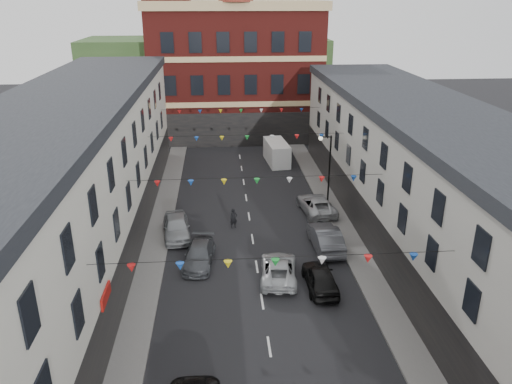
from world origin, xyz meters
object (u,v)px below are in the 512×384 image
object	(u,v)px
car_right_f	(316,205)
moving_car	(279,269)
car_left_d	(199,255)
white_van	(277,152)
car_right_d	(320,278)
car_right_e	(325,238)
street_lamp	(327,161)
car_left_e	(177,227)
pedestrian	(234,219)

from	to	relation	value
car_right_f	moving_car	world-z (taller)	car_right_f
car_left_d	white_van	distance (m)	22.24
car_right_d	white_van	world-z (taller)	white_van
car_right_d	car_right_e	distance (m)	5.26
car_right_f	white_van	size ratio (longest dim) A/B	0.99
car_right_f	car_left_d	bearing A→B (deg)	33.62
street_lamp	car_right_e	size ratio (longest dim) A/B	1.21
street_lamp	moving_car	bearing A→B (deg)	-114.79
car_left_e	white_van	distance (m)	19.18
car_right_e	moving_car	bearing A→B (deg)	43.19
car_left_e	car_right_e	distance (m)	10.79
moving_car	street_lamp	bearing A→B (deg)	-108.40
moving_car	white_van	world-z (taller)	white_van
car_right_e	car_right_f	size ratio (longest dim) A/B	0.98
moving_car	pedestrian	distance (m)	7.90
car_right_e	white_van	distance (m)	19.45
car_left_d	moving_car	size ratio (longest dim) A/B	0.95
car_left_d	pedestrian	distance (m)	5.81
pedestrian	car_right_e	bearing A→B (deg)	-51.14
street_lamp	car_right_e	distance (m)	8.52
white_van	pedestrian	distance (m)	16.46
car_right_d	car_right_f	bearing A→B (deg)	-100.47
car_left_e	car_right_d	xyz separation A→B (m)	(9.10, -7.71, -0.07)
car_left_d	car_left_e	world-z (taller)	car_left_e
car_left_e	white_van	xyz separation A→B (m)	(9.30, 16.78, 0.33)
car_left_e	street_lamp	bearing A→B (deg)	16.29
moving_car	car_left_d	bearing A→B (deg)	-17.66
street_lamp	pedestrian	world-z (taller)	street_lamp
street_lamp	car_left_d	bearing A→B (deg)	-137.93
white_van	pedestrian	xyz separation A→B (m)	(-5.09, -15.65, -0.35)
car_right_f	car_right_d	bearing A→B (deg)	74.45
car_left_e	pedestrian	distance (m)	4.35
moving_car	white_van	distance (m)	23.28
street_lamp	car_left_e	distance (m)	13.47
car_right_d	car_right_e	xyz separation A→B (m)	(1.37, 5.08, 0.09)
car_left_e	car_right_e	world-z (taller)	car_right_e
car_left_e	moving_car	size ratio (longest dim) A/B	0.99
street_lamp	pedestrian	distance (m)	9.35
street_lamp	moving_car	distance (m)	13.08
car_right_d	car_right_e	world-z (taller)	car_right_e
car_right_f	car_right_e	bearing A→B (deg)	79.08
car_right_d	moving_car	size ratio (longest dim) A/B	0.90
car_right_d	moving_car	distance (m)	2.72
car_left_d	car_right_f	size ratio (longest dim) A/B	0.89
moving_car	white_van	xyz separation A→B (m)	(2.56, 23.14, 0.47)
street_lamp	moving_car	size ratio (longest dim) A/B	1.26
street_lamp	car_right_e	xyz separation A→B (m)	(-1.59, -7.78, -3.09)
car_left_e	car_right_d	world-z (taller)	car_left_e
car_left_e	car_right_d	bearing A→B (deg)	-47.11
car_right_e	street_lamp	bearing A→B (deg)	-103.34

